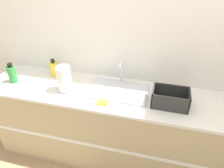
# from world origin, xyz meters

# --- Properties ---
(wall_back) EXTENTS (4.85, 0.06, 2.60)m
(wall_back) POSITION_xyz_m (0.00, 0.59, 1.30)
(wall_back) COLOR silver
(wall_back) RESTS_ON ground_plane
(counter_cabinet) EXTENTS (2.47, 0.59, 0.90)m
(counter_cabinet) POSITION_xyz_m (0.00, 0.28, 0.45)
(counter_cabinet) COLOR tan
(counter_cabinet) RESTS_ON ground_plane
(sink) EXTENTS (0.56, 0.35, 0.26)m
(sink) POSITION_xyz_m (0.07, 0.32, 0.92)
(sink) COLOR silver
(sink) RESTS_ON counter_cabinet
(paper_towel_roll) EXTENTS (0.13, 0.13, 0.25)m
(paper_towel_roll) POSITION_xyz_m (-0.43, 0.21, 1.03)
(paper_towel_roll) COLOR #4C4C51
(paper_towel_roll) RESTS_ON counter_cabinet
(dish_rack) EXTENTS (0.32, 0.20, 0.15)m
(dish_rack) POSITION_xyz_m (0.56, 0.23, 0.96)
(dish_rack) COLOR #2D2D2D
(dish_rack) RESTS_ON counter_cabinet
(bottle_green) EXTENTS (0.09, 0.09, 0.21)m
(bottle_green) POSITION_xyz_m (-1.00, 0.22, 0.99)
(bottle_green) COLOR #2D8C3D
(bottle_green) RESTS_ON counter_cabinet
(bottle_yellow) EXTENTS (0.08, 0.08, 0.19)m
(bottle_yellow) POSITION_xyz_m (-0.65, 0.44, 0.98)
(bottle_yellow) COLOR yellow
(bottle_yellow) RESTS_ON counter_cabinet
(sponge) EXTENTS (0.09, 0.06, 0.02)m
(sponge) POSITION_xyz_m (-0.02, 0.10, 0.91)
(sponge) COLOR yellow
(sponge) RESTS_ON counter_cabinet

